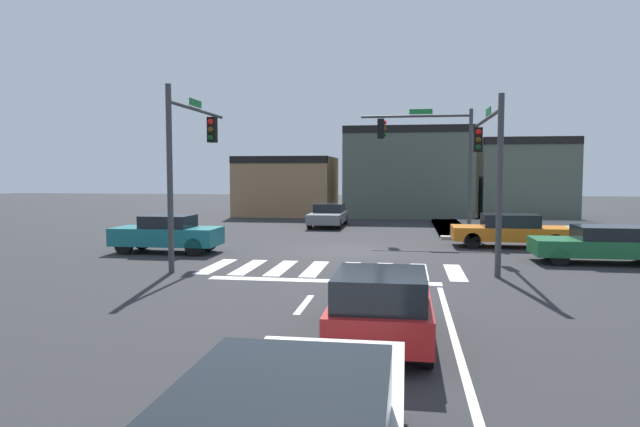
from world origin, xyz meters
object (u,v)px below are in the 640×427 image
at_px(car_green, 604,244).
at_px(car_teal, 167,234).
at_px(traffic_signal_southeast, 489,153).
at_px(car_gray, 328,215).
at_px(traffic_signal_southwest, 191,147).
at_px(car_red, 382,305).
at_px(car_orange, 510,230).
at_px(traffic_signal_northeast, 431,148).

xyz_separation_m(car_green, car_teal, (-16.05, 0.25, 0.08)).
relative_size(traffic_signal_southeast, car_gray, 1.27).
height_order(traffic_signal_southwest, car_green, traffic_signal_southwest).
bearing_deg(car_gray, traffic_signal_southwest, -10.69).
xyz_separation_m(car_red, car_gray, (-4.13, 22.72, -0.05)).
xyz_separation_m(car_red, car_orange, (4.76, 14.54, -0.01)).
bearing_deg(car_red, traffic_signal_southwest, 39.80).
bearing_deg(car_teal, traffic_signal_southwest, 129.00).
distance_m(traffic_signal_southeast, car_teal, 12.45).
height_order(traffic_signal_southeast, car_orange, traffic_signal_southeast).
height_order(traffic_signal_southwest, car_gray, traffic_signal_southwest).
relative_size(traffic_signal_northeast, car_red, 1.51).
bearing_deg(car_teal, car_red, 129.61).
distance_m(traffic_signal_southeast, car_red, 10.62).
distance_m(car_green, car_orange, 4.73).
bearing_deg(car_gray, car_teal, -21.57).
xyz_separation_m(traffic_signal_southwest, car_red, (6.86, -8.24, -3.28)).
relative_size(traffic_signal_southeast, car_green, 1.33).
distance_m(traffic_signal_northeast, traffic_signal_southwest, 12.65).
xyz_separation_m(traffic_signal_southwest, car_orange, (11.62, 6.30, -3.29)).
bearing_deg(traffic_signal_southeast, car_red, 161.92).
distance_m(car_gray, car_orange, 12.08).
bearing_deg(car_orange, car_gray, 137.37).
height_order(traffic_signal_southwest, car_orange, traffic_signal_southwest).
distance_m(traffic_signal_southwest, car_teal, 4.56).
bearing_deg(car_orange, traffic_signal_southwest, -151.53).
xyz_separation_m(traffic_signal_southwest, car_gray, (2.73, 14.48, -3.34)).
relative_size(car_red, car_orange, 0.86).
bearing_deg(traffic_signal_southeast, car_gray, 29.13).
distance_m(traffic_signal_northeast, traffic_signal_southeast, 8.18).
height_order(traffic_signal_southeast, traffic_signal_southwest, traffic_signal_southwest).
distance_m(car_gray, car_teal, 12.90).
xyz_separation_m(traffic_signal_southeast, car_green, (4.03, 0.82, -3.14)).
distance_m(car_red, car_gray, 23.09).
bearing_deg(traffic_signal_northeast, car_red, 84.92).
bearing_deg(traffic_signal_northeast, car_teal, 33.61).
height_order(car_green, car_orange, car_orange).
relative_size(car_red, car_gray, 0.86).
xyz_separation_m(traffic_signal_northeast, traffic_signal_southwest, (-8.43, -9.42, -0.34)).
distance_m(traffic_signal_southeast, car_gray, 15.28).
xyz_separation_m(traffic_signal_northeast, traffic_signal_southeast, (1.58, -8.01, -0.53)).
height_order(car_orange, car_teal, car_teal).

